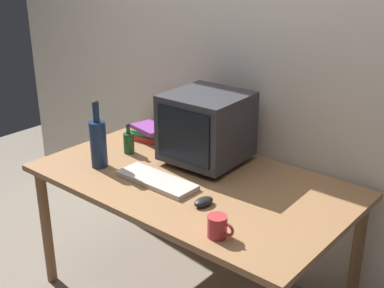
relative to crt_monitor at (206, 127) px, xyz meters
name	(u,v)px	position (x,y,z in m)	size (l,w,h in m)	color
back_wall	(255,55)	(0.07, 0.31, 0.33)	(4.00, 0.08, 2.50)	silver
desk	(192,192)	(0.07, -0.20, -0.27)	(1.55, 0.90, 0.72)	#9E7047
crt_monitor	(206,127)	(0.00, 0.00, 0.00)	(0.40, 0.40, 0.37)	#333338
keyboard	(156,180)	(-0.03, -0.34, -0.18)	(0.42, 0.15, 0.02)	beige
computer_mouse	(204,202)	(0.28, -0.37, -0.17)	(0.06, 0.10, 0.04)	black
bottle_tall	(98,142)	(-0.38, -0.39, -0.06)	(0.08, 0.08, 0.35)	navy
bottle_short	(129,142)	(-0.40, -0.17, -0.13)	(0.06, 0.06, 0.17)	#1E4C23
book_stack	(154,133)	(-0.43, 0.05, -0.15)	(0.26, 0.21, 0.09)	red
mug	(218,226)	(0.48, -0.53, -0.15)	(0.12, 0.08, 0.09)	#CC383D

